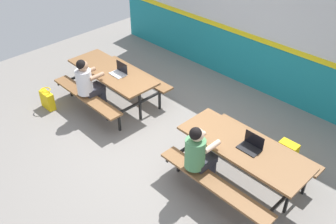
{
  "coord_description": "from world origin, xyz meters",
  "views": [
    {
      "loc": [
        3.72,
        -3.5,
        4.29
      ],
      "look_at": [
        0.0,
        0.21,
        0.55
      ],
      "focal_mm": 39.56,
      "sensor_mm": 36.0,
      "label": 1
    }
  ],
  "objects_px": {
    "picnic_table_right": "(242,155)",
    "backpack_dark": "(287,154)",
    "picnic_table_left": "(112,78)",
    "student_further": "(199,153)",
    "tote_bag_bright": "(47,100)",
    "laptop_dark": "(251,146)",
    "student_nearer": "(88,82)",
    "laptop_silver": "(119,72)"
  },
  "relations": [
    {
      "from": "backpack_dark",
      "to": "student_further",
      "type": "bearing_deg",
      "value": -115.57
    },
    {
      "from": "backpack_dark",
      "to": "tote_bag_bright",
      "type": "distance_m",
      "value": 4.67
    },
    {
      "from": "laptop_dark",
      "to": "student_further",
      "type": "bearing_deg",
      "value": -129.62
    },
    {
      "from": "student_further",
      "to": "picnic_table_left",
      "type": "bearing_deg",
      "value": 168.26
    },
    {
      "from": "picnic_table_right",
      "to": "student_nearer",
      "type": "height_order",
      "value": "student_nearer"
    },
    {
      "from": "student_further",
      "to": "laptop_silver",
      "type": "distance_m",
      "value": 2.64
    },
    {
      "from": "laptop_silver",
      "to": "laptop_dark",
      "type": "xyz_separation_m",
      "value": [
        3.06,
        -0.02,
        0.0
      ]
    },
    {
      "from": "picnic_table_left",
      "to": "tote_bag_bright",
      "type": "distance_m",
      "value": 1.38
    },
    {
      "from": "laptop_silver",
      "to": "backpack_dark",
      "type": "relative_size",
      "value": 0.73
    },
    {
      "from": "backpack_dark",
      "to": "picnic_table_right",
      "type": "bearing_deg",
      "value": -108.65
    },
    {
      "from": "laptop_silver",
      "to": "laptop_dark",
      "type": "bearing_deg",
      "value": -0.46
    },
    {
      "from": "picnic_table_left",
      "to": "picnic_table_right",
      "type": "bearing_deg",
      "value": -0.47
    },
    {
      "from": "laptop_silver",
      "to": "tote_bag_bright",
      "type": "height_order",
      "value": "laptop_silver"
    },
    {
      "from": "laptop_silver",
      "to": "tote_bag_bright",
      "type": "bearing_deg",
      "value": -131.7
    },
    {
      "from": "picnic_table_left",
      "to": "backpack_dark",
      "type": "height_order",
      "value": "picnic_table_left"
    },
    {
      "from": "laptop_dark",
      "to": "tote_bag_bright",
      "type": "xyz_separation_m",
      "value": [
        -4.04,
        -1.08,
        -0.59
      ]
    },
    {
      "from": "backpack_dark",
      "to": "tote_bag_bright",
      "type": "height_order",
      "value": "backpack_dark"
    },
    {
      "from": "picnic_table_left",
      "to": "laptop_dark",
      "type": "height_order",
      "value": "laptop_dark"
    },
    {
      "from": "picnic_table_right",
      "to": "backpack_dark",
      "type": "relative_size",
      "value": 4.6
    },
    {
      "from": "picnic_table_right",
      "to": "tote_bag_bright",
      "type": "bearing_deg",
      "value": -165.15
    },
    {
      "from": "picnic_table_right",
      "to": "backpack_dark",
      "type": "distance_m",
      "value": 1.01
    },
    {
      "from": "picnic_table_left",
      "to": "picnic_table_right",
      "type": "xyz_separation_m",
      "value": [
        3.17,
        -0.03,
        0.0
      ]
    },
    {
      "from": "student_nearer",
      "to": "backpack_dark",
      "type": "xyz_separation_m",
      "value": [
        3.48,
        1.43,
        -0.49
      ]
    },
    {
      "from": "picnic_table_left",
      "to": "tote_bag_bright",
      "type": "height_order",
      "value": "picnic_table_left"
    },
    {
      "from": "picnic_table_left",
      "to": "tote_bag_bright",
      "type": "xyz_separation_m",
      "value": [
        -0.78,
        -1.07,
        -0.38
      ]
    },
    {
      "from": "tote_bag_bright",
      "to": "laptop_dark",
      "type": "bearing_deg",
      "value": 14.99
    },
    {
      "from": "picnic_table_right",
      "to": "laptop_dark",
      "type": "relative_size",
      "value": 6.27
    },
    {
      "from": "student_nearer",
      "to": "laptop_dark",
      "type": "height_order",
      "value": "student_nearer"
    },
    {
      "from": "laptop_silver",
      "to": "backpack_dark",
      "type": "bearing_deg",
      "value": 14.34
    },
    {
      "from": "student_nearer",
      "to": "student_further",
      "type": "height_order",
      "value": "same"
    },
    {
      "from": "picnic_table_right",
      "to": "student_further",
      "type": "bearing_deg",
      "value": -125.28
    },
    {
      "from": "laptop_dark",
      "to": "backpack_dark",
      "type": "bearing_deg",
      "value": 76.53
    },
    {
      "from": "student_further",
      "to": "laptop_silver",
      "type": "relative_size",
      "value": 3.74
    },
    {
      "from": "picnic_table_left",
      "to": "laptop_silver",
      "type": "distance_m",
      "value": 0.3
    },
    {
      "from": "laptop_dark",
      "to": "laptop_silver",
      "type": "bearing_deg",
      "value": 179.54
    },
    {
      "from": "laptop_dark",
      "to": "tote_bag_bright",
      "type": "distance_m",
      "value": 4.23
    },
    {
      "from": "picnic_table_right",
      "to": "laptop_dark",
      "type": "xyz_separation_m",
      "value": [
        0.1,
        0.04,
        0.21
      ]
    },
    {
      "from": "student_nearer",
      "to": "tote_bag_bright",
      "type": "height_order",
      "value": "student_nearer"
    },
    {
      "from": "backpack_dark",
      "to": "tote_bag_bright",
      "type": "relative_size",
      "value": 1.02
    },
    {
      "from": "picnic_table_right",
      "to": "student_nearer",
      "type": "relative_size",
      "value": 1.68
    },
    {
      "from": "picnic_table_left",
      "to": "tote_bag_bright",
      "type": "bearing_deg",
      "value": -126.07
    },
    {
      "from": "picnic_table_left",
      "to": "student_further",
      "type": "height_order",
      "value": "student_further"
    }
  ]
}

